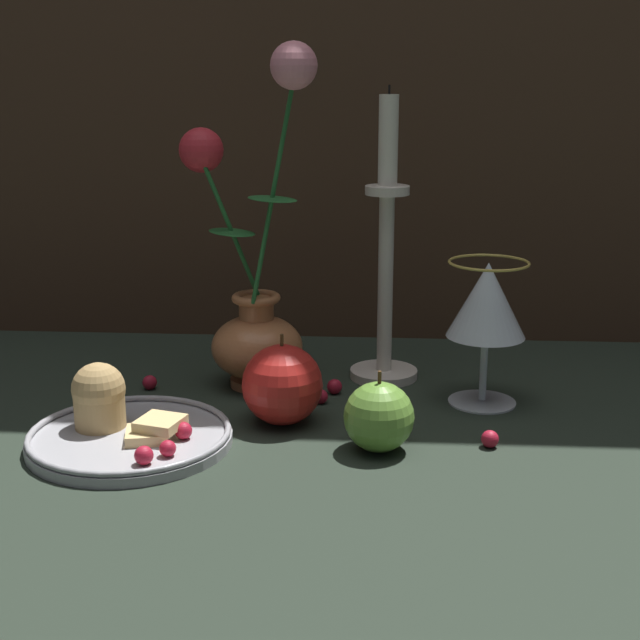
{
  "coord_description": "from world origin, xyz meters",
  "views": [
    {
      "loc": [
        0.06,
        -0.88,
        0.34
      ],
      "look_at": [
        0.0,
        0.01,
        0.1
      ],
      "focal_mm": 50.0,
      "sensor_mm": 36.0,
      "label": 1
    }
  ],
  "objects_px": {
    "wine_glass": "(487,305)",
    "apple_beside_vase": "(282,385)",
    "plate_with_pastries": "(123,426)",
    "vase": "(255,297)",
    "apple_near_glass": "(379,417)",
    "candlestick": "(386,269)"
  },
  "relations": [
    {
      "from": "wine_glass",
      "to": "apple_beside_vase",
      "type": "bearing_deg",
      "value": -160.92
    },
    {
      "from": "apple_near_glass",
      "to": "vase",
      "type": "bearing_deg",
      "value": 128.88
    },
    {
      "from": "candlestick",
      "to": "apple_near_glass",
      "type": "bearing_deg",
      "value": -91.51
    },
    {
      "from": "vase",
      "to": "wine_glass",
      "type": "height_order",
      "value": "vase"
    },
    {
      "from": "apple_beside_vase",
      "to": "vase",
      "type": "bearing_deg",
      "value": 110.77
    },
    {
      "from": "wine_glass",
      "to": "apple_beside_vase",
      "type": "relative_size",
      "value": 1.66
    },
    {
      "from": "plate_with_pastries",
      "to": "vase",
      "type": "bearing_deg",
      "value": 58.52
    },
    {
      "from": "vase",
      "to": "apple_beside_vase",
      "type": "bearing_deg",
      "value": -69.23
    },
    {
      "from": "apple_near_glass",
      "to": "apple_beside_vase",
      "type": "bearing_deg",
      "value": 147.51
    },
    {
      "from": "vase",
      "to": "plate_with_pastries",
      "type": "xyz_separation_m",
      "value": [
        -0.11,
        -0.17,
        -0.09
      ]
    },
    {
      "from": "plate_with_pastries",
      "to": "candlestick",
      "type": "height_order",
      "value": "candlestick"
    },
    {
      "from": "wine_glass",
      "to": "vase",
      "type": "bearing_deg",
      "value": 171.22
    },
    {
      "from": "vase",
      "to": "wine_glass",
      "type": "xyz_separation_m",
      "value": [
        0.25,
        -0.04,
        0.0
      ]
    },
    {
      "from": "wine_glass",
      "to": "candlestick",
      "type": "distance_m",
      "value": 0.13
    },
    {
      "from": "apple_beside_vase",
      "to": "wine_glass",
      "type": "bearing_deg",
      "value": 19.08
    },
    {
      "from": "vase",
      "to": "apple_beside_vase",
      "type": "distance_m",
      "value": 0.14
    },
    {
      "from": "plate_with_pastries",
      "to": "wine_glass",
      "type": "bearing_deg",
      "value": 20.48
    },
    {
      "from": "apple_near_glass",
      "to": "wine_glass",
      "type": "bearing_deg",
      "value": 50.3
    },
    {
      "from": "vase",
      "to": "apple_beside_vase",
      "type": "height_order",
      "value": "vase"
    },
    {
      "from": "wine_glass",
      "to": "candlestick",
      "type": "xyz_separation_m",
      "value": [
        -0.11,
        0.08,
        0.02
      ]
    },
    {
      "from": "plate_with_pastries",
      "to": "apple_near_glass",
      "type": "relative_size",
      "value": 2.49
    },
    {
      "from": "wine_glass",
      "to": "apple_near_glass",
      "type": "xyz_separation_m",
      "value": [
        -0.11,
        -0.14,
        -0.08
      ]
    }
  ]
}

